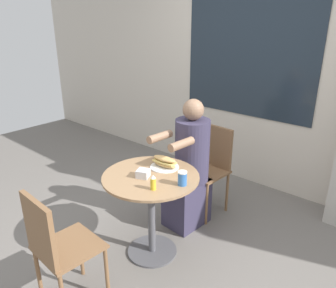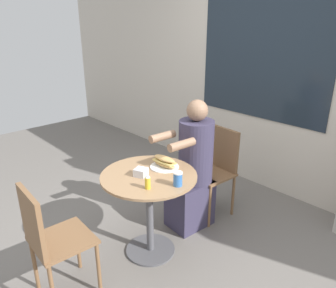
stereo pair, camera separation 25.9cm
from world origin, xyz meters
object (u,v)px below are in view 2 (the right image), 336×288
(cafe_table, at_px, (149,196))
(seated_diner, at_px, (193,173))
(diner_chair, at_px, (217,164))
(sandwich_on_plate, at_px, (165,163))
(empty_chair_across, at_px, (48,235))
(condiment_bottle, at_px, (148,182))
(drink_cup, at_px, (178,179))

(cafe_table, distance_m, seated_diner, 0.55)
(diner_chair, height_order, sandwich_on_plate, diner_chair)
(empty_chair_across, distance_m, condiment_bottle, 0.74)
(cafe_table, bearing_deg, drink_cup, 8.01)
(diner_chair, relative_size, sandwich_on_plate, 3.69)
(diner_chair, bearing_deg, cafe_table, 96.21)
(drink_cup, bearing_deg, cafe_table, -171.99)
(empty_chair_across, bearing_deg, drink_cup, 70.06)
(seated_diner, relative_size, condiment_bottle, 10.78)
(sandwich_on_plate, height_order, condiment_bottle, condiment_bottle)
(diner_chair, bearing_deg, condiment_bottle, 104.90)
(empty_chair_across, bearing_deg, condiment_bottle, 72.71)
(diner_chair, height_order, drink_cup, diner_chair)
(cafe_table, relative_size, seated_diner, 0.62)
(diner_chair, relative_size, condiment_bottle, 7.75)
(seated_diner, relative_size, sandwich_on_plate, 5.14)
(empty_chair_across, distance_m, drink_cup, 0.95)
(diner_chair, relative_size, empty_chair_across, 1.00)
(cafe_table, xyz_separation_m, drink_cup, (0.28, 0.04, 0.24))
(cafe_table, xyz_separation_m, condiment_bottle, (0.17, -0.15, 0.24))
(diner_chair, distance_m, drink_cup, 0.94)
(cafe_table, bearing_deg, sandwich_on_plate, 94.99)
(drink_cup, height_order, condiment_bottle, condiment_bottle)
(cafe_table, height_order, sandwich_on_plate, sandwich_on_plate)
(diner_chair, relative_size, drink_cup, 8.10)
(cafe_table, bearing_deg, seated_diner, 94.32)
(drink_cup, bearing_deg, condiment_bottle, -121.48)
(cafe_table, relative_size, drink_cup, 7.02)
(empty_chair_across, relative_size, sandwich_on_plate, 3.69)
(seated_diner, xyz_separation_m, sandwich_on_plate, (0.03, -0.37, 0.23))
(sandwich_on_plate, height_order, drink_cup, drink_cup)
(seated_diner, bearing_deg, condiment_bottle, 110.64)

